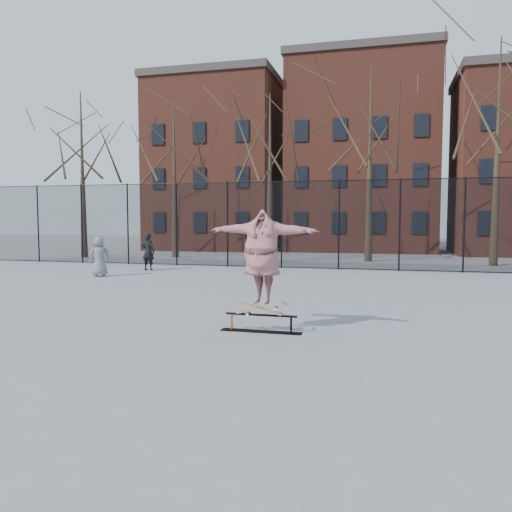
% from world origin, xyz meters
% --- Properties ---
extents(ground, '(100.00, 100.00, 0.00)m').
position_xyz_m(ground, '(0.00, 0.00, 0.00)').
color(ground, slate).
extents(skate_rail, '(1.68, 0.26, 0.37)m').
position_xyz_m(skate_rail, '(0.79, 0.27, 0.14)').
color(skate_rail, black).
rests_on(skate_rail, ground).
extents(skateboard, '(0.92, 0.22, 0.11)m').
position_xyz_m(skateboard, '(0.82, 0.27, 0.42)').
color(skateboard, '#A16840').
rests_on(skateboard, skate_rail).
extents(skater, '(2.38, 0.85, 1.90)m').
position_xyz_m(skater, '(0.82, 0.27, 1.43)').
color(skater, '#633990').
rests_on(skater, skateboard).
extents(bystander_grey, '(0.93, 0.84, 1.59)m').
position_xyz_m(bystander_grey, '(-7.70, 8.00, 0.79)').
color(bystander_grey, slate).
rests_on(bystander_grey, ground).
extents(bystander_black, '(0.64, 0.46, 1.64)m').
position_xyz_m(bystander_black, '(-6.91, 10.61, 0.82)').
color(bystander_black, black).
rests_on(bystander_black, ground).
extents(fence, '(34.03, 0.07, 4.00)m').
position_xyz_m(fence, '(-0.01, 13.00, 2.05)').
color(fence, black).
rests_on(fence, ground).
extents(tree_row, '(33.66, 7.46, 10.67)m').
position_xyz_m(tree_row, '(-0.25, 17.15, 7.36)').
color(tree_row, black).
rests_on(tree_row, ground).
extents(rowhouses, '(29.00, 7.00, 13.00)m').
position_xyz_m(rowhouses, '(0.72, 26.00, 6.06)').
color(rowhouses, brown).
rests_on(rowhouses, ground).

